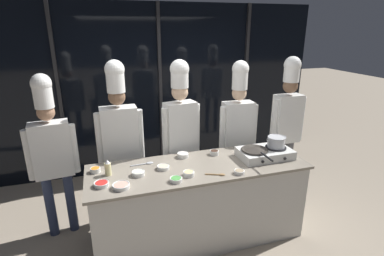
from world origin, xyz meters
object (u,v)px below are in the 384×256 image
(frying_pan, at_px, (255,149))
(squeeze_bottle_oil, at_px, (108,168))
(portable_stove, at_px, (265,153))
(prep_bowl_ginger, at_px, (189,173))
(prep_bowl_mushrooms, at_px, (239,172))
(chef_pastry, at_px, (238,123))
(prep_bowl_onion, at_px, (183,155))
(prep_bowl_shrimp, at_px, (121,186))
(prep_bowl_carrots, at_px, (95,170))
(chef_sous, at_px, (120,132))
(prep_bowl_scallions, at_px, (176,179))
(chef_apprentice, at_px, (287,115))
(prep_bowl_bean_sprouts, at_px, (138,173))
(prep_bowl_chicken, at_px, (163,167))
(chef_line, at_px, (180,125))
(prep_bowl_soy_glaze, at_px, (214,152))
(serving_spoon_slotted, at_px, (147,163))
(stock_pot, at_px, (276,142))
(chef_head, at_px, (51,147))
(prep_bowl_bell_pepper, at_px, (102,184))

(frying_pan, height_order, squeeze_bottle_oil, squeeze_bottle_oil)
(portable_stove, xyz_separation_m, prep_bowl_ginger, (-0.96, -0.17, -0.03))
(prep_bowl_mushrooms, bearing_deg, squeeze_bottle_oil, 163.79)
(squeeze_bottle_oil, height_order, chef_pastry, chef_pastry)
(prep_bowl_onion, bearing_deg, prep_bowl_shrimp, -146.20)
(chef_pastry, bearing_deg, prep_bowl_shrimp, 30.68)
(prep_bowl_carrots, xyz_separation_m, chef_sous, (0.30, 0.46, 0.23))
(prep_bowl_scallions, relative_size, chef_apprentice, 0.06)
(prep_bowl_bean_sprouts, height_order, prep_bowl_shrimp, prep_bowl_bean_sprouts)
(prep_bowl_mushrooms, bearing_deg, chef_pastry, 65.75)
(prep_bowl_carrots, bearing_deg, prep_bowl_chicken, -11.42)
(chef_line, bearing_deg, chef_pastry, 173.33)
(prep_bowl_ginger, bearing_deg, prep_bowl_soy_glaze, 43.41)
(prep_bowl_scallions, relative_size, prep_bowl_onion, 0.94)
(serving_spoon_slotted, bearing_deg, stock_pot, -9.11)
(serving_spoon_slotted, bearing_deg, prep_bowl_shrimp, -125.35)
(prep_bowl_chicken, bearing_deg, chef_head, 155.10)
(prep_bowl_bell_pepper, height_order, prep_bowl_shrimp, same)
(squeeze_bottle_oil, bearing_deg, chef_line, 28.80)
(squeeze_bottle_oil, distance_m, prep_bowl_chicken, 0.56)
(chef_pastry, bearing_deg, prep_bowl_chicken, 29.86)
(chef_head, bearing_deg, squeeze_bottle_oil, 132.44)
(chef_head, bearing_deg, frying_pan, 157.91)
(prep_bowl_ginger, distance_m, chef_line, 0.81)
(prep_bowl_bell_pepper, xyz_separation_m, chef_apprentice, (2.48, 0.70, 0.26))
(prep_bowl_soy_glaze, bearing_deg, prep_bowl_bell_pepper, -164.14)
(chef_head, xyz_separation_m, chef_line, (1.46, 0.01, 0.11))
(prep_bowl_shrimp, distance_m, prep_bowl_mushrooms, 1.18)
(chef_head, bearing_deg, chef_line, 173.41)
(stock_pot, relative_size, serving_spoon_slotted, 0.89)
(prep_bowl_chicken, xyz_separation_m, chef_sous, (-0.38, 0.60, 0.23))
(chef_apprentice, bearing_deg, stock_pot, 46.71)
(prep_bowl_ginger, bearing_deg, prep_bowl_mushrooms, -12.12)
(prep_bowl_carrots, bearing_deg, frying_pan, -6.77)
(portable_stove, height_order, prep_bowl_shrimp, portable_stove)
(prep_bowl_onion, distance_m, chef_pastry, 0.94)
(prep_bowl_bell_pepper, relative_size, prep_bowl_shrimp, 0.88)
(serving_spoon_slotted, xyz_separation_m, chef_apprentice, (1.99, 0.35, 0.28))
(prep_bowl_soy_glaze, xyz_separation_m, prep_bowl_ginger, (-0.44, -0.42, -0.00))
(squeeze_bottle_oil, bearing_deg, prep_bowl_mushrooms, -16.21)
(prep_bowl_chicken, height_order, prep_bowl_shrimp, prep_bowl_shrimp)
(prep_bowl_scallions, distance_m, chef_head, 1.45)
(frying_pan, relative_size, prep_bowl_carrots, 4.99)
(prep_bowl_scallions, bearing_deg, serving_spoon_slotted, 113.75)
(prep_bowl_bean_sprouts, distance_m, chef_line, 0.89)
(prep_bowl_chicken, height_order, chef_sous, chef_sous)
(prep_bowl_onion, bearing_deg, prep_bowl_mushrooms, -52.20)
(prep_bowl_bell_pepper, distance_m, prep_bowl_onion, 1.00)
(prep_bowl_shrimp, height_order, chef_sous, chef_sous)
(portable_stove, xyz_separation_m, frying_pan, (-0.14, -0.01, 0.08))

